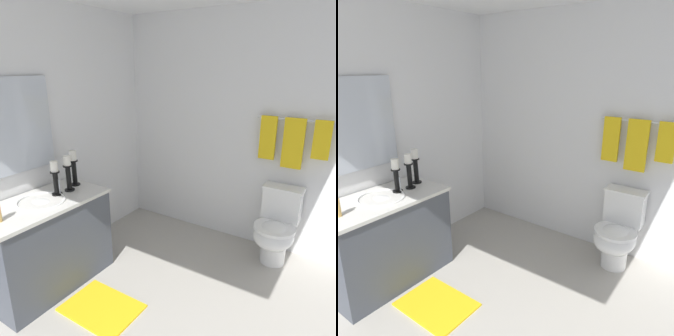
# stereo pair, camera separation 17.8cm
# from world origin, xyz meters

# --- Properties ---
(floor) EXTENTS (2.70, 2.97, 0.02)m
(floor) POSITION_xyz_m (0.00, 0.00, -0.01)
(floor) COLOR #B2ADA3
(floor) RESTS_ON ground
(wall_back) EXTENTS (2.70, 0.04, 2.45)m
(wall_back) POSITION_xyz_m (0.00, 1.49, 1.23)
(wall_back) COLOR white
(wall_back) RESTS_ON ground
(wall_left) EXTENTS (0.04, 2.97, 2.45)m
(wall_left) POSITION_xyz_m (-1.35, 0.00, 1.23)
(wall_left) COLOR white
(wall_left) RESTS_ON ground
(vanity_cabinet) EXTENTS (0.58, 1.09, 0.80)m
(vanity_cabinet) POSITION_xyz_m (-1.03, -0.23, 0.40)
(vanity_cabinet) COLOR #474C56
(vanity_cabinet) RESTS_ON ground
(sink_basin) EXTENTS (0.40, 0.40, 0.24)m
(sink_basin) POSITION_xyz_m (-1.03, -0.23, 0.76)
(sink_basin) COLOR white
(sink_basin) RESTS_ON vanity_cabinet
(mirror) EXTENTS (0.02, 0.77, 0.80)m
(mirror) POSITION_xyz_m (-1.31, -0.23, 1.40)
(mirror) COLOR silver
(candle_holder_tall) EXTENTS (0.09, 0.09, 0.34)m
(candle_holder_tall) POSITION_xyz_m (-1.08, 0.20, 0.98)
(candle_holder_tall) COLOR black
(candle_holder_tall) RESTS_ON vanity_cabinet
(candle_holder_short) EXTENTS (0.09, 0.09, 0.33)m
(candle_holder_short) POSITION_xyz_m (-1.02, 0.07, 0.97)
(candle_holder_short) COLOR black
(candle_holder_short) RESTS_ON vanity_cabinet
(candle_holder_mid) EXTENTS (0.09, 0.09, 0.31)m
(candle_holder_mid) POSITION_xyz_m (-1.03, -0.06, 0.96)
(candle_holder_mid) COLOR black
(candle_holder_mid) RESTS_ON vanity_cabinet
(toilet) EXTENTS (0.39, 0.54, 0.75)m
(toilet) POSITION_xyz_m (0.58, 1.20, 0.37)
(toilet) COLOR white
(toilet) RESTS_ON ground
(towel_bar) EXTENTS (0.73, 0.02, 0.02)m
(towel_bar) POSITION_xyz_m (0.60, 1.43, 1.40)
(towel_bar) COLOR silver
(towel_near_vanity) EXTENTS (0.16, 0.03, 0.43)m
(towel_near_vanity) POSITION_xyz_m (0.36, 1.41, 1.21)
(towel_near_vanity) COLOR yellow
(towel_near_vanity) RESTS_ON towel_bar
(towel_center) EXTENTS (0.19, 0.03, 0.49)m
(towel_center) POSITION_xyz_m (0.60, 1.41, 1.18)
(towel_center) COLOR yellow
(towel_center) RESTS_ON towel_bar
(towel_near_corner) EXTENTS (0.15, 0.03, 0.36)m
(towel_near_corner) POSITION_xyz_m (0.85, 1.41, 1.24)
(towel_near_corner) COLOR yellow
(towel_near_corner) RESTS_ON towel_bar
(bath_mat) EXTENTS (0.60, 0.44, 0.02)m
(bath_mat) POSITION_xyz_m (-0.40, -0.23, 0.01)
(bath_mat) COLOR yellow
(bath_mat) RESTS_ON ground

